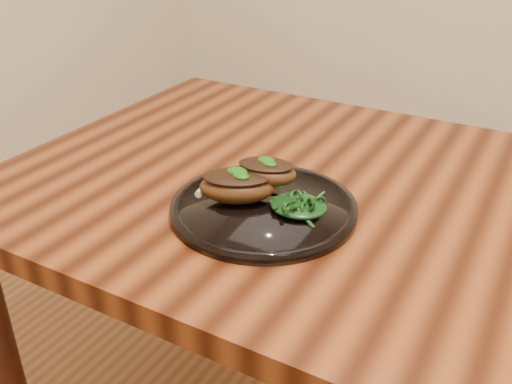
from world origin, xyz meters
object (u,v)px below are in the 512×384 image
greens_heap (299,202)px  desk (470,267)px  lamb_chop_front (237,185)px  plate (264,207)px

greens_heap → desk: bearing=28.4°
lamb_chop_front → greens_heap: lamb_chop_front is taller
desk → plate: plate is taller
lamb_chop_front → greens_heap: (0.10, 0.02, -0.01)m
lamb_chop_front → greens_heap: bearing=9.0°
desk → lamb_chop_front: (-0.34, -0.14, 0.12)m
plate → greens_heap: 0.06m
desk → lamb_chop_front: size_ratio=11.72×
plate → greens_heap: (0.06, 0.01, 0.02)m
plate → lamb_chop_front: bearing=-166.1°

